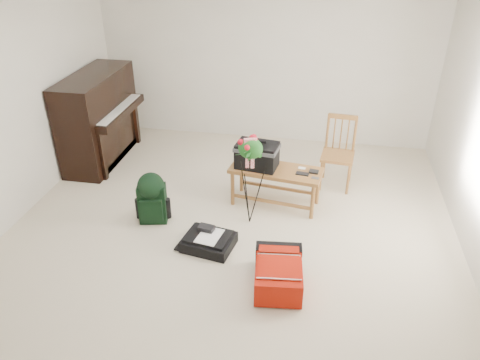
% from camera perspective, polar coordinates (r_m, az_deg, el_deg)
% --- Properties ---
extents(floor, '(5.00, 5.50, 0.01)m').
position_cam_1_polar(floor, '(5.22, -1.36, -7.05)').
color(floor, beige).
rests_on(floor, ground).
extents(wall_back, '(5.00, 0.04, 2.50)m').
position_cam_1_polar(wall_back, '(7.15, 3.10, 14.44)').
color(wall_back, silver).
rests_on(wall_back, floor).
extents(piano, '(0.71, 1.50, 1.25)m').
position_cam_1_polar(piano, '(6.94, -16.74, 7.06)').
color(piano, black).
rests_on(piano, floor).
extents(bench, '(1.14, 0.58, 0.84)m').
position_cam_1_polar(bench, '(5.53, 2.79, 2.38)').
color(bench, olive).
rests_on(bench, floor).
extents(dining_chair, '(0.44, 0.44, 0.93)m').
position_cam_1_polar(dining_chair, '(6.13, 11.84, 3.19)').
color(dining_chair, olive).
rests_on(dining_chair, floor).
extents(red_suitcase, '(0.50, 0.70, 0.28)m').
position_cam_1_polar(red_suitcase, '(4.58, 4.77, -10.89)').
color(red_suitcase, '#AD1807').
rests_on(red_suitcase, floor).
extents(black_duffel, '(0.58, 0.50, 0.22)m').
position_cam_1_polar(black_duffel, '(5.06, -3.85, -7.41)').
color(black_duffel, black).
rests_on(black_duffel, floor).
extents(green_backpack, '(0.34, 0.32, 0.62)m').
position_cam_1_polar(green_backpack, '(5.40, -10.72, -1.89)').
color(green_backpack, black).
rests_on(green_backpack, floor).
extents(flower_stand, '(0.44, 0.44, 1.10)m').
position_cam_1_polar(flower_stand, '(5.19, 1.23, -0.21)').
color(flower_stand, black).
rests_on(flower_stand, floor).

